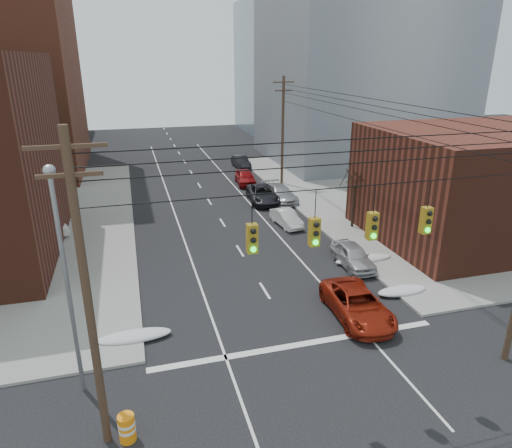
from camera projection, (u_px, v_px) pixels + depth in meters
sidewalk_ne at (474, 188)px, 46.79m from camera, size 40.00×40.00×0.15m
building_brick_far at (1, 101)px, 73.73m from camera, size 22.00×18.00×12.00m
building_office at (361, 59)px, 56.60m from camera, size 22.00×20.00×25.00m
building_glass at (300, 67)px, 81.12m from camera, size 20.00×18.00×22.00m
building_storefront at (486, 184)px, 33.20m from camera, size 16.00×12.00×8.00m
utility_pole_left at (87, 295)px, 14.09m from camera, size 2.20×0.28×11.00m
utility_pole_far at (283, 129)px, 46.44m from camera, size 2.20×0.28×11.00m
traffic_signals at (344, 227)px, 15.78m from camera, size 17.00×0.42×2.02m
street_light at (64, 266)px, 16.63m from camera, size 0.44×0.44×9.32m
bare_tree at (354, 200)px, 35.25m from camera, size 2.09×2.20×4.93m
snow_nw at (134, 336)px, 21.71m from camera, size 3.50×1.08×0.42m
snow_ne at (402, 291)px, 25.93m from camera, size 3.00×1.08×0.42m
snow_east_far at (364, 259)px, 30.00m from camera, size 4.00×1.08×0.42m
red_pickup at (357, 304)px, 23.47m from camera, size 2.72×5.47×1.49m
parked_car_a at (353, 256)px, 29.26m from camera, size 1.88×4.35×1.46m
parked_car_b at (286, 218)px, 36.37m from camera, size 1.76×3.96×1.26m
parked_car_c at (263, 194)px, 42.29m from camera, size 3.10×5.72×1.52m
parked_car_d at (280, 193)px, 42.53m from camera, size 2.49×5.31×1.50m
parked_car_e at (245, 177)px, 48.22m from camera, size 2.20×4.69×1.55m
parked_car_f at (241, 162)px, 55.63m from camera, size 1.64×4.33×1.41m
lot_car_a at (38, 231)px, 33.14m from camera, size 4.31×2.34×1.35m
lot_car_b at (18, 223)px, 34.52m from camera, size 5.43×2.97×1.44m
construction_barrel at (127, 428)px, 15.92m from camera, size 0.72×0.72×1.05m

